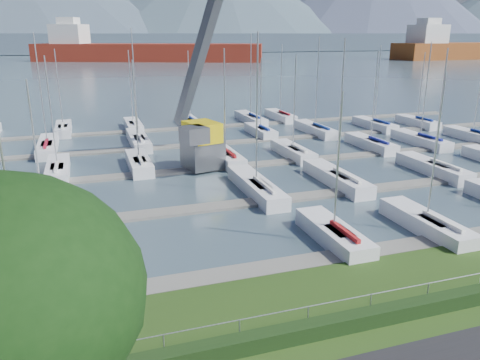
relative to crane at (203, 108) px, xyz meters
name	(u,v)px	position (x,y,z in m)	size (l,w,h in m)	color
water	(98,57)	(-1.51, 232.45, -5.73)	(800.00, 540.00, 0.20)	#425561
hedge	(334,325)	(-1.51, -27.95, -4.98)	(80.00, 0.70, 0.70)	black
fence	(330,302)	(-1.51, -27.55, -4.13)	(0.04, 0.04, 80.00)	#989BA0
foothill	(93,43)	(-1.51, 302.45, 0.67)	(900.00, 80.00, 12.00)	#404F5E
docks	(193,170)	(-1.51, -1.55, -5.55)	(90.00, 41.60, 0.25)	slate
crane	(203,108)	(0.00, 0.00, 0.00)	(6.95, 13.14, 22.35)	#55585D
cargo_ship_mid	(139,53)	(15.39, 183.31, -1.83)	(102.98, 55.87, 21.50)	maroon
cargo_ship_east	(471,51)	(178.09, 153.53, -1.73)	(94.21, 20.32, 21.50)	brown
sailboat_fleet	(163,107)	(-3.48, 1.68, 0.01)	(75.49, 49.45, 13.10)	navy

